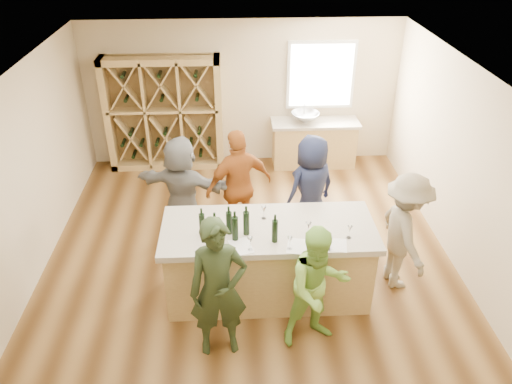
{
  "coord_description": "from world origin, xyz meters",
  "views": [
    {
      "loc": [
        -0.2,
        -5.73,
        4.69
      ],
      "look_at": [
        0.1,
        0.2,
        1.15
      ],
      "focal_mm": 35.0,
      "sensor_mm": 36.0,
      "label": 1
    }
  ],
  "objects_px": {
    "wine_bottle_d": "(235,229)",
    "person_far_mid": "(239,186)",
    "wine_rack": "(164,114)",
    "sink": "(305,117)",
    "person_near_right": "(318,288)",
    "wine_bottle_a": "(202,224)",
    "wine_bottle_b": "(215,230)",
    "person_far_right": "(311,189)",
    "person_near_left": "(218,289)",
    "wine_bottle_c": "(229,223)",
    "wine_bottle_e": "(246,223)",
    "wine_bottle_f": "(275,231)",
    "tasting_counter_base": "(268,263)",
    "person_far_left": "(182,189)",
    "person_server": "(404,232)"
  },
  "relations": [
    {
      "from": "wine_bottle_d",
      "to": "person_far_mid",
      "type": "height_order",
      "value": "person_far_mid"
    },
    {
      "from": "wine_rack",
      "to": "sink",
      "type": "bearing_deg",
      "value": -1.49
    },
    {
      "from": "person_near_right",
      "to": "person_far_mid",
      "type": "xyz_separation_m",
      "value": [
        -0.86,
        2.2,
        0.1
      ]
    },
    {
      "from": "sink",
      "to": "wine_bottle_a",
      "type": "xyz_separation_m",
      "value": [
        -1.8,
        -3.87,
        0.21
      ]
    },
    {
      "from": "wine_bottle_a",
      "to": "person_far_mid",
      "type": "relative_size",
      "value": 0.16
    },
    {
      "from": "wine_bottle_b",
      "to": "person_far_right",
      "type": "bearing_deg",
      "value": 48.38
    },
    {
      "from": "wine_bottle_d",
      "to": "person_near_left",
      "type": "xyz_separation_m",
      "value": [
        -0.2,
        -0.69,
        -0.33
      ]
    },
    {
      "from": "wine_rack",
      "to": "wine_bottle_b",
      "type": "distance_m",
      "value": 4.23
    },
    {
      "from": "person_near_left",
      "to": "person_far_right",
      "type": "xyz_separation_m",
      "value": [
        1.37,
        2.24,
        -0.05
      ]
    },
    {
      "from": "wine_rack",
      "to": "sink",
      "type": "relative_size",
      "value": 4.06
    },
    {
      "from": "wine_bottle_c",
      "to": "wine_bottle_e",
      "type": "xyz_separation_m",
      "value": [
        0.21,
        -0.03,
        0.01
      ]
    },
    {
      "from": "wine_bottle_d",
      "to": "person_near_right",
      "type": "relative_size",
      "value": 0.2
    },
    {
      "from": "sink",
      "to": "wine_bottle_f",
      "type": "height_order",
      "value": "wine_bottle_f"
    },
    {
      "from": "wine_bottle_c",
      "to": "person_near_right",
      "type": "distance_m",
      "value": 1.33
    },
    {
      "from": "wine_bottle_a",
      "to": "wine_bottle_f",
      "type": "distance_m",
      "value": 0.9
    },
    {
      "from": "tasting_counter_base",
      "to": "person_far_right",
      "type": "bearing_deg",
      "value": 60.56
    },
    {
      "from": "wine_bottle_f",
      "to": "person_near_left",
      "type": "bearing_deg",
      "value": -136.99
    },
    {
      "from": "sink",
      "to": "person_far_left",
      "type": "bearing_deg",
      "value": -132.73
    },
    {
      "from": "person_far_left",
      "to": "wine_bottle_f",
      "type": "height_order",
      "value": "person_far_left"
    },
    {
      "from": "wine_bottle_b",
      "to": "person_far_right",
      "type": "relative_size",
      "value": 0.19
    },
    {
      "from": "person_near_left",
      "to": "person_far_left",
      "type": "relative_size",
      "value": 1.06
    },
    {
      "from": "tasting_counter_base",
      "to": "person_near_right",
      "type": "bearing_deg",
      "value": -58.67
    },
    {
      "from": "person_far_left",
      "to": "person_near_right",
      "type": "bearing_deg",
      "value": 144.36
    },
    {
      "from": "sink",
      "to": "person_far_right",
      "type": "distance_m",
      "value": 2.46
    },
    {
      "from": "wine_bottle_b",
      "to": "wine_bottle_d",
      "type": "bearing_deg",
      "value": 7.48
    },
    {
      "from": "wine_bottle_d",
      "to": "wine_bottle_e",
      "type": "relative_size",
      "value": 1.0
    },
    {
      "from": "wine_bottle_e",
      "to": "wine_bottle_a",
      "type": "bearing_deg",
      "value": 177.84
    },
    {
      "from": "wine_bottle_e",
      "to": "person_far_left",
      "type": "relative_size",
      "value": 0.19
    },
    {
      "from": "wine_bottle_d",
      "to": "wine_rack",
      "type": "bearing_deg",
      "value": 107.7
    },
    {
      "from": "person_far_left",
      "to": "wine_rack",
      "type": "bearing_deg",
      "value": -61.38
    },
    {
      "from": "tasting_counter_base",
      "to": "person_far_mid",
      "type": "xyz_separation_m",
      "value": [
        -0.35,
        1.36,
        0.41
      ]
    },
    {
      "from": "wine_bottle_d",
      "to": "wine_bottle_b",
      "type": "bearing_deg",
      "value": -172.52
    },
    {
      "from": "person_near_left",
      "to": "person_near_right",
      "type": "bearing_deg",
      "value": -1.9
    },
    {
      "from": "wine_rack",
      "to": "person_near_right",
      "type": "height_order",
      "value": "wine_rack"
    },
    {
      "from": "wine_rack",
      "to": "wine_bottle_c",
      "type": "height_order",
      "value": "wine_rack"
    },
    {
      "from": "wine_rack",
      "to": "tasting_counter_base",
      "type": "relative_size",
      "value": 0.85
    },
    {
      "from": "wine_bottle_f",
      "to": "wine_bottle_e",
      "type": "bearing_deg",
      "value": 153.08
    },
    {
      "from": "person_far_right",
      "to": "person_far_left",
      "type": "relative_size",
      "value": 1.0
    },
    {
      "from": "wine_bottle_a",
      "to": "person_near_left",
      "type": "xyz_separation_m",
      "value": [
        0.2,
        -0.82,
        -0.32
      ]
    },
    {
      "from": "wine_bottle_c",
      "to": "wine_bottle_e",
      "type": "relative_size",
      "value": 0.95
    },
    {
      "from": "person_near_left",
      "to": "person_far_left",
      "type": "height_order",
      "value": "person_near_left"
    },
    {
      "from": "person_far_mid",
      "to": "person_far_left",
      "type": "height_order",
      "value": "person_far_mid"
    },
    {
      "from": "wine_bottle_b",
      "to": "person_server",
      "type": "relative_size",
      "value": 0.19
    },
    {
      "from": "wine_bottle_a",
      "to": "person_far_left",
      "type": "distance_m",
      "value": 1.59
    },
    {
      "from": "wine_bottle_b",
      "to": "person_near_left",
      "type": "xyz_separation_m",
      "value": [
        0.04,
        -0.66,
        -0.34
      ]
    },
    {
      "from": "wine_bottle_a",
      "to": "wine_bottle_d",
      "type": "bearing_deg",
      "value": -17.77
    },
    {
      "from": "sink",
      "to": "person_near_left",
      "type": "distance_m",
      "value": 4.96
    },
    {
      "from": "sink",
      "to": "tasting_counter_base",
      "type": "xyz_separation_m",
      "value": [
        -0.98,
        -3.76,
        -0.51
      ]
    },
    {
      "from": "wine_bottle_f",
      "to": "tasting_counter_base",
      "type": "bearing_deg",
      "value": 99.46
    },
    {
      "from": "wine_bottle_e",
      "to": "person_near_right",
      "type": "distance_m",
      "value": 1.16
    }
  ]
}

